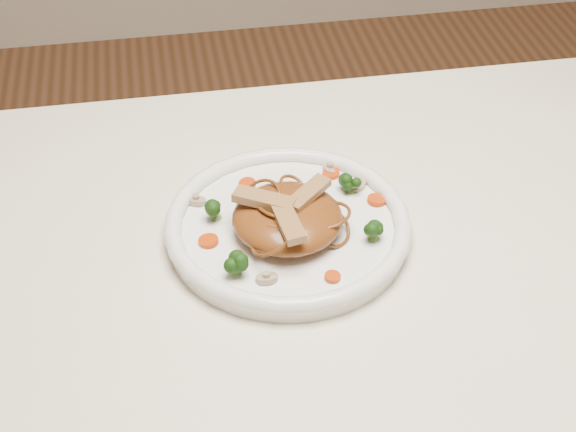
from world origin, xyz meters
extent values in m
cube|color=beige|center=(0.00, 0.00, 0.73)|extent=(1.20, 0.80, 0.04)
cylinder|color=white|center=(-0.07, 0.08, 0.76)|extent=(0.35, 0.35, 0.02)
ellipsoid|color=brown|center=(-0.07, 0.07, 0.78)|extent=(0.13, 0.13, 0.04)
cube|color=#AE7F52|center=(-0.04, 0.08, 0.81)|extent=(0.06, 0.05, 0.01)
cube|color=#AE7F52|center=(-0.09, 0.07, 0.81)|extent=(0.07, 0.05, 0.01)
cube|color=#AE7F52|center=(-0.07, 0.03, 0.81)|extent=(0.03, 0.07, 0.01)
cylinder|color=#C53E07|center=(0.00, 0.16, 0.77)|extent=(0.03, 0.03, 0.00)
cylinder|color=#C53E07|center=(-0.16, 0.06, 0.77)|extent=(0.03, 0.03, 0.00)
cylinder|color=#C53E07|center=(0.04, 0.10, 0.77)|extent=(0.03, 0.03, 0.00)
cylinder|color=#C53E07|center=(-0.10, 0.16, 0.77)|extent=(0.02, 0.02, 0.00)
cylinder|color=#C53E07|center=(-0.03, -0.02, 0.77)|extent=(0.02, 0.02, 0.00)
cylinder|color=#C7AE95|center=(-0.10, -0.01, 0.77)|extent=(0.03, 0.03, 0.01)
cylinder|color=#C7AE95|center=(0.03, 0.13, 0.77)|extent=(0.03, 0.03, 0.01)
cylinder|color=#C7AE95|center=(-0.16, 0.13, 0.77)|extent=(0.03, 0.03, 0.01)
cylinder|color=#C7AE95|center=(0.00, 0.17, 0.77)|extent=(0.02, 0.02, 0.01)
camera|label=1|loc=(-0.19, -0.64, 1.39)|focal=53.24mm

